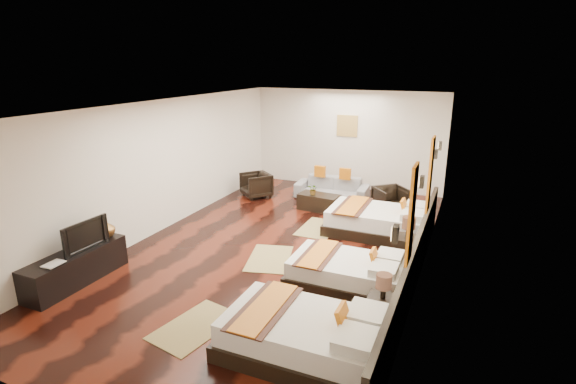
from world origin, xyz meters
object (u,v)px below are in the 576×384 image
at_px(bed_mid, 348,272).
at_px(nightstand_b, 407,247).
at_px(figurine, 106,228).
at_px(coffee_table, 319,202).
at_px(tv, 82,235).
at_px(bed_near, 306,335).
at_px(tv_console, 76,267).
at_px(armchair_left, 256,185).
at_px(nightstand_a, 382,309).
at_px(sofa, 332,188).
at_px(armchair_right, 390,200).
at_px(book, 48,263).
at_px(table_plant, 313,189).
at_px(bed_far, 380,221).

bearing_deg(bed_mid, nightstand_b, 59.25).
bearing_deg(figurine, coffee_table, 60.51).
distance_m(tv, coffee_table, 5.54).
bearing_deg(coffee_table, bed_near, -72.25).
relative_size(tv_console, armchair_left, 2.47).
xyz_separation_m(tv_console, armchair_left, (0.54, 5.47, 0.06)).
bearing_deg(bed_near, coffee_table, 107.75).
bearing_deg(nightstand_b, nightstand_a, -90.00).
bearing_deg(nightstand_b, sofa, 127.46).
bearing_deg(bed_near, armchair_right, 90.36).
bearing_deg(nightstand_a, book, -166.30).
height_order(nightstand_b, table_plant, nightstand_b).
distance_m(bed_near, armchair_left, 6.78).
xyz_separation_m(tv, coffee_table, (2.43, 4.94, -0.60)).
bearing_deg(figurine, bed_mid, 13.03).
relative_size(bed_mid, tv, 2.14).
bearing_deg(figurine, table_plant, 61.41).
xyz_separation_m(bed_mid, table_plant, (-1.84, 3.35, 0.29)).
distance_m(tv_console, armchair_right, 6.94).
xyz_separation_m(bed_mid, sofa, (-1.71, 4.47, 0.04)).
relative_size(bed_mid, tv_console, 1.04).
xyz_separation_m(figurine, armchair_right, (4.16, 4.84, -0.39)).
bearing_deg(table_plant, book, -113.14).
distance_m(bed_far, sofa, 2.64).
bearing_deg(tv_console, coffee_table, 64.05).
distance_m(nightstand_b, figurine, 5.44).
bearing_deg(book, armchair_right, 55.41).
bearing_deg(bed_mid, tv, -159.91).
distance_m(sofa, armchair_right, 1.78).
bearing_deg(armchair_left, table_plant, 26.06).
distance_m(bed_mid, table_plant, 3.83).
relative_size(nightstand_a, tv_console, 0.45).
xyz_separation_m(bed_mid, coffee_table, (-1.71, 3.42, -0.04)).
bearing_deg(table_plant, nightstand_a, -58.98).
height_order(bed_mid, table_plant, bed_mid).
bearing_deg(nightstand_a, table_plant, 121.02).
bearing_deg(armchair_right, table_plant, 154.85).
xyz_separation_m(figurine, coffee_table, (2.48, 4.39, -0.52)).
bearing_deg(coffee_table, figurine, -119.49).
bearing_deg(table_plant, bed_near, -70.77).
distance_m(tv_console, figurine, 0.84).
bearing_deg(bed_near, armchair_left, 122.60).
bearing_deg(tv_console, bed_mid, 21.86).
bearing_deg(tv, armchair_left, -3.04).
xyz_separation_m(nightstand_a, sofa, (-2.46, 5.43, -0.00)).
bearing_deg(nightstand_a, bed_far, 102.33).
distance_m(bed_near, tv, 4.20).
xyz_separation_m(coffee_table, table_plant, (-0.13, -0.07, 0.34)).
height_order(figurine, table_plant, figurine).
relative_size(bed_near, nightstand_a, 2.58).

